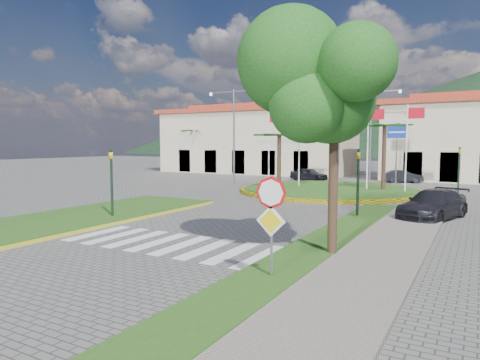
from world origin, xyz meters
The scene contains 22 objects.
ground centered at (0.00, 0.00, 0.00)m, with size 160.00×160.00×0.00m, color #5E5B59.
sidewalk_right centered at (6.00, 2.00, 0.07)m, with size 4.00×28.00×0.15m, color gray.
verge_right centered at (4.80, 2.00, 0.09)m, with size 1.60×28.00×0.18m, color #244D16.
median_left centered at (-6.50, 6.00, 0.09)m, with size 5.00×14.00×0.18m, color #244D16.
crosswalk centered at (0.00, 4.00, 0.01)m, with size 8.00×3.00×0.01m, color silver.
roundabout_island centered at (0.00, 22.00, 0.17)m, with size 12.70×12.70×6.00m.
stop_sign centered at (4.90, 1.96, 1.79)m, with size 0.80×0.11×2.65m.
deciduous_tree centered at (5.50, 5.00, 5.18)m, with size 3.60×3.60×6.80m.
traffic_light_left centered at (-5.20, 6.50, 1.94)m, with size 0.15×0.18×3.20m.
traffic_light_right centered at (4.50, 12.00, 1.94)m, with size 0.15×0.18×3.20m.
traffic_light_far centered at (8.00, 26.00, 1.94)m, with size 0.18×0.15×3.20m.
direction_sign_west centered at (-2.00, 30.97, 3.53)m, with size 1.60×0.14×5.20m.
direction_sign_east centered at (3.00, 30.97, 3.53)m, with size 1.60×0.14×5.20m.
street_lamp_centre centered at (1.00, 30.00, 4.50)m, with size 4.80×0.16×8.00m.
street_lamp_west centered at (-9.00, 24.00, 4.50)m, with size 4.80×0.16×8.00m.
building_left centered at (-14.00, 38.00, 3.90)m, with size 23.32×9.54×8.05m.
hill_far_west centered at (-55.00, 140.00, 11.00)m, with size 140.00×140.00×22.00m, color black.
hill_near_back centered at (-10.00, 130.00, 8.00)m, with size 110.00×110.00×16.00m, color black.
white_van centered at (-8.94, 34.85, 0.69)m, with size 2.27×4.93×1.37m, color white.
car_dark_a centered at (-4.53, 30.12, 0.60)m, with size 1.43×3.54×1.21m, color black.
car_dark_b centered at (3.35, 32.40, 0.55)m, with size 1.17×3.35×1.10m, color black.
car_side_right centered at (7.50, 13.75, 0.67)m, with size 1.87×4.59×1.33m, color black.
Camera 1 is at (9.30, -7.39, 3.44)m, focal length 32.00 mm.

